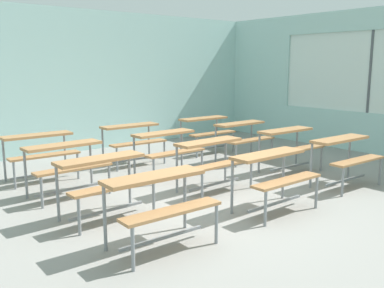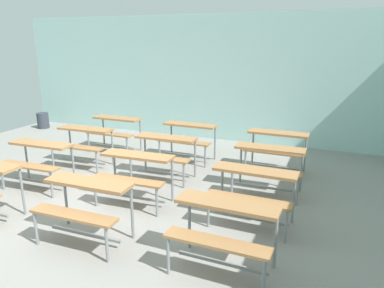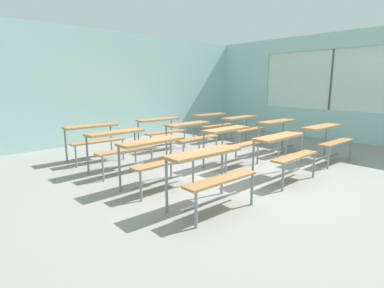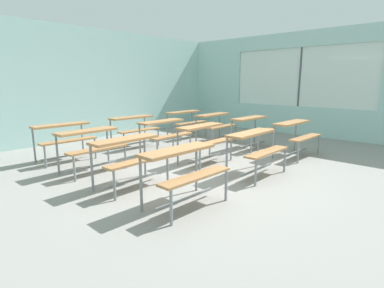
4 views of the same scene
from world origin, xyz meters
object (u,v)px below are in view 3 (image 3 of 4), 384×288
desk_bench_r0c2 (327,135)px  desk_bench_r2c0 (119,142)px  desk_bench_r0c1 (284,147)px  desk_bench_r3c0 (94,134)px  desk_bench_r3c2 (212,120)px  desk_bench_r1c2 (281,129)px  desk_bench_r3c1 (161,126)px  desk_bench_r2c1 (191,132)px  desk_bench_r0c0 (210,166)px  desk_bench_r1c0 (156,152)px  desk_bench_r2c2 (243,124)px  desk_bench_r1c1 (231,138)px

desk_bench_r0c2 → desk_bench_r2c0: size_ratio=1.00×
desk_bench_r0c2 → desk_bench_r0c1: bearing=-176.6°
desk_bench_r3c0 → desk_bench_r3c2: size_ratio=1.00×
desk_bench_r1c2 → desk_bench_r3c1: 2.86m
desk_bench_r2c0 → desk_bench_r2c1: bearing=-2.3°
desk_bench_r0c1 → desk_bench_r1c2: (1.78, 1.16, 0.00)m
desk_bench_r0c0 → desk_bench_r0c2: bearing=2.0°
desk_bench_r0c2 → desk_bench_r3c1: size_ratio=1.00×
desk_bench_r0c2 → desk_bench_r3c0: (-3.52, 3.29, 0.00)m
desk_bench_r1c0 → desk_bench_r2c2: same height
desk_bench_r0c2 → desk_bench_r3c1: 3.75m
desk_bench_r3c1 → desk_bench_r0c0: bearing=-115.4°
desk_bench_r0c0 → desk_bench_r2c2: 4.21m
desk_bench_r0c1 → desk_bench_r0c2: 1.72m
desk_bench_r0c1 → desk_bench_r2c0: (-1.81, 2.26, 0.00)m
desk_bench_r0c0 → desk_bench_r1c0: size_ratio=0.99×
desk_bench_r3c2 → desk_bench_r1c1: bearing=-127.4°
desk_bench_r3c2 → desk_bench_r1c2: bearing=-87.6°
desk_bench_r1c2 → desk_bench_r3c2: bearing=92.6°
desk_bench_r2c0 → desk_bench_r2c2: 3.58m
desk_bench_r1c1 → desk_bench_r3c1: 2.20m
desk_bench_r2c1 → desk_bench_r3c2: (1.79, 1.08, 0.00)m
desk_bench_r0c0 → desk_bench_r2c1: 2.82m
desk_bench_r0c0 → desk_bench_r1c1: (1.76, 1.16, 0.00)m
desk_bench_r3c2 → desk_bench_r3c0: bearing=-179.1°
desk_bench_r1c1 → desk_bench_r1c2: 1.77m
desk_bench_r2c2 → desk_bench_r0c0: bearing=-147.8°
desk_bench_r3c0 → desk_bench_r3c1: same height
desk_bench_r3c1 → desk_bench_r3c2: 1.79m
desk_bench_r2c0 → desk_bench_r3c0: 1.09m
desk_bench_r0c2 → desk_bench_r3c1: bearing=119.8°
desk_bench_r2c0 → desk_bench_r3c0: bearing=87.7°
desk_bench_r0c0 → desk_bench_r3c2: same height
desk_bench_r1c0 → desk_bench_r3c0: bearing=88.1°
desk_bench_r0c0 → desk_bench_r2c1: (1.71, 2.25, 0.00)m
desk_bench_r1c1 → desk_bench_r2c2: (1.77, 1.12, 0.00)m
desk_bench_r2c1 → desk_bench_r0c0: bearing=-128.6°
desk_bench_r0c0 → desk_bench_r1c2: size_ratio=1.00×
desk_bench_r1c2 → desk_bench_r3c2: size_ratio=1.00×
desk_bench_r1c2 → desk_bench_r3c0: same height
desk_bench_r0c0 → desk_bench_r1c1: 2.11m
desk_bench_r0c0 → desk_bench_r3c0: size_ratio=1.00×
desk_bench_r2c0 → desk_bench_r3c2: (3.54, 1.07, 0.00)m
desk_bench_r0c1 → desk_bench_r1c1: 1.16m
desk_bench_r0c2 → desk_bench_r1c2: size_ratio=1.00×
desk_bench_r0c2 → desk_bench_r2c0: same height
desk_bench_r2c1 → desk_bench_r3c2: size_ratio=1.00×
desk_bench_r3c0 → desk_bench_r3c1: (1.74, 0.01, 0.00)m
desk_bench_r0c1 → desk_bench_r1c0: bearing=147.9°
desk_bench_r0c2 → desk_bench_r1c0: 3.68m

